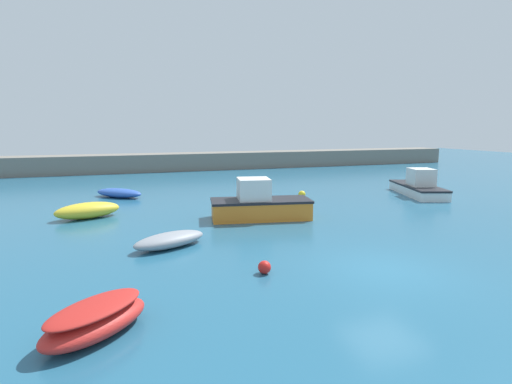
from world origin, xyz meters
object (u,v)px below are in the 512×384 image
Objects in this scene: rowboat_blue_near at (119,193)px; rowboat_with_red_cover at (96,319)px; motorboat_grey_hull at (259,204)px; cabin_cruiser_white at (418,187)px; mooring_buoy_orange at (257,187)px; mooring_buoy_yellow at (302,194)px; mooring_buoy_red at (264,267)px; open_tender_yellow at (88,210)px; rowboat_white_midwater at (170,240)px.

rowboat_with_red_cover reaches higher than rowboat_blue_near.
rowboat_with_red_cover is (-7.29, -9.60, -0.34)m from motorboat_grey_hull.
cabin_cruiser_white is (12.58, 3.05, -0.13)m from motorboat_grey_hull.
mooring_buoy_orange is at bearing 19.75° from rowboat_with_red_cover.
mooring_buoy_yellow is (-7.92, 1.67, -0.36)m from cabin_cruiser_white.
rowboat_blue_near is (-6.63, 8.86, -0.43)m from motorboat_grey_hull.
mooring_buoy_yellow is (7.11, 12.02, 0.02)m from mooring_buoy_red.
mooring_buoy_red is at bearing 101.00° from open_tender_yellow.
open_tender_yellow reaches higher than mooring_buoy_orange.
mooring_buoy_orange reaches higher than mooring_buoy_red.
rowboat_blue_near reaches higher than mooring_buoy_yellow.
mooring_buoy_red is 0.90× the size of mooring_buoy_yellow.
cabin_cruiser_white reaches higher than mooring_buoy_yellow.
motorboat_grey_hull is 1.65× the size of rowboat_white_midwater.
mooring_buoy_red is at bearing -15.60° from rowboat_with_red_cover.
rowboat_blue_near is 9.59m from mooring_buoy_orange.
cabin_cruiser_white is at bearing 24.01° from motorboat_grey_hull.
motorboat_grey_hull reaches higher than mooring_buoy_yellow.
rowboat_blue_near reaches higher than mooring_buoy_orange.
rowboat_white_midwater is 12.59m from mooring_buoy_yellow.
mooring_buoy_yellow is 4.31m from mooring_buoy_orange.
motorboat_grey_hull is 11.08m from rowboat_blue_near.
mooring_buoy_orange is at bearing -171.02° from open_tender_yellow.
open_tender_yellow is 1.21× the size of rowboat_with_red_cover.
motorboat_grey_hull is 7.71m from mooring_buoy_red.
open_tender_yellow is at bearing 53.10° from rowboat_with_red_cover.
motorboat_grey_hull is 6.65m from mooring_buoy_yellow.
rowboat_with_red_cover is 6.01× the size of mooring_buoy_yellow.
rowboat_white_midwater is at bearing -134.25° from motorboat_grey_hull.
mooring_buoy_red is 16.86m from mooring_buoy_orange.
rowboat_blue_near is 0.57× the size of cabin_cruiser_white.
cabin_cruiser_white is 18.65m from rowboat_white_midwater.
mooring_buoy_yellow is at bearing 96.16° from cabin_cruiser_white.
rowboat_with_red_cover is 6.58m from rowboat_white_midwater.
open_tender_yellow is at bearing 108.38° from cabin_cruiser_white.
motorboat_grey_hull is 12.06m from rowboat_with_red_cover.
motorboat_grey_hull is 9.18m from mooring_buoy_orange.
mooring_buoy_orange is (-1.71, 3.96, 0.00)m from mooring_buoy_yellow.
mooring_buoy_yellow is (9.56, 8.19, -0.05)m from rowboat_white_midwater.
mooring_buoy_red is (2.45, -3.83, -0.08)m from rowboat_white_midwater.
open_tender_yellow is 1.07× the size of rowboat_white_midwater.
mooring_buoy_red is 0.88× the size of mooring_buoy_orange.
rowboat_with_red_cover is at bearing -119.27° from mooring_buoy_orange.
rowboat_with_red_cover is 0.88× the size of rowboat_white_midwater.
rowboat_white_midwater is (3.29, -6.40, -0.12)m from open_tender_yellow.
rowboat_white_midwater is at bearing 139.34° from rowboat_blue_near.
open_tender_yellow is at bearing 116.66° from rowboat_blue_near.
rowboat_blue_near reaches higher than rowboat_white_midwater.
mooring_buoy_orange is (5.39, 15.97, 0.03)m from mooring_buoy_red.
open_tender_yellow reaches higher than mooring_buoy_red.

